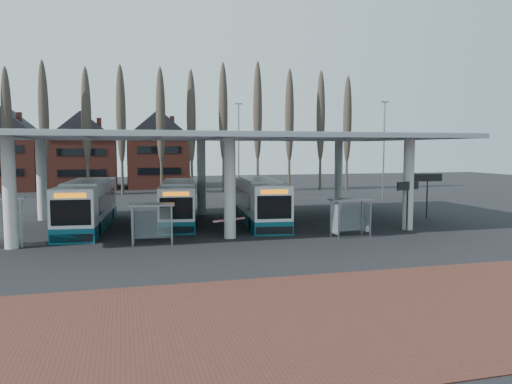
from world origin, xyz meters
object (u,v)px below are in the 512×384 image
object	(u,v)px
bus_0	(88,206)
bus_2	(259,202)
bus_1	(179,203)
shelter_1	(152,215)
shelter_2	(350,209)

from	to	relation	value
bus_0	bus_2	world-z (taller)	bus_0
bus_0	bus_2	distance (m)	11.84
bus_1	shelter_1	bearing A→B (deg)	-98.53
bus_0	bus_1	size ratio (longest dim) A/B	1.07
bus_2	shelter_1	size ratio (longest dim) A/B	4.55
bus_0	bus_2	size ratio (longest dim) A/B	1.01
bus_2	shelter_1	bearing A→B (deg)	-134.65
shelter_1	shelter_2	bearing A→B (deg)	1.75
shelter_2	bus_1	bearing A→B (deg)	133.65
bus_1	bus_2	size ratio (longest dim) A/B	0.95
bus_0	shelter_2	size ratio (longest dim) A/B	4.56
bus_1	shelter_2	size ratio (longest dim) A/B	4.28
bus_1	bus_2	distance (m)	5.84
bus_2	shelter_2	size ratio (longest dim) A/B	4.51
bus_2	shelter_1	xyz separation A→B (m)	(-7.99, -6.54, 0.17)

